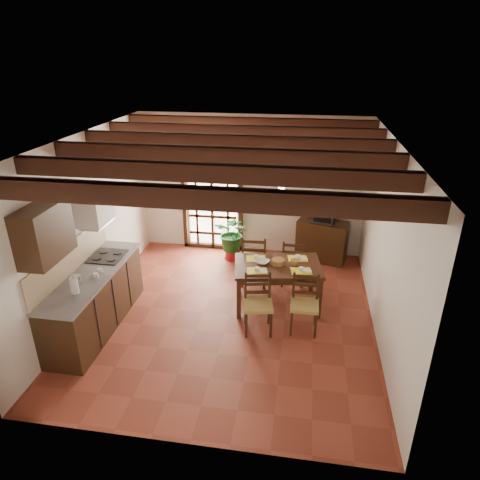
% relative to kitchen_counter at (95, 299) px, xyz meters
% --- Properties ---
extents(ground_plane, '(5.00, 5.00, 0.00)m').
position_rel_kitchen_counter_xyz_m(ground_plane, '(1.96, 0.60, -0.47)').
color(ground_plane, brown).
extents(room_shell, '(4.52, 5.02, 2.81)m').
position_rel_kitchen_counter_xyz_m(room_shell, '(1.96, 0.60, 1.34)').
color(room_shell, silver).
rests_on(room_shell, ground_plane).
extents(ceiling_beams, '(4.50, 4.34, 0.20)m').
position_rel_kitchen_counter_xyz_m(ceiling_beams, '(1.96, 0.60, 2.22)').
color(ceiling_beams, black).
rests_on(ceiling_beams, room_shell).
extents(french_door, '(1.26, 0.11, 2.32)m').
position_rel_kitchen_counter_xyz_m(french_door, '(1.16, 3.05, 0.70)').
color(french_door, white).
rests_on(french_door, ground_plane).
extents(kitchen_counter, '(0.64, 2.25, 1.38)m').
position_rel_kitchen_counter_xyz_m(kitchen_counter, '(0.00, 0.00, 0.00)').
color(kitchen_counter, black).
rests_on(kitchen_counter, ground_plane).
extents(upper_cabinet, '(0.35, 0.80, 0.70)m').
position_rel_kitchen_counter_xyz_m(upper_cabinet, '(-0.12, -0.70, 1.38)').
color(upper_cabinet, black).
rests_on(upper_cabinet, room_shell).
extents(range_hood, '(0.38, 0.60, 0.54)m').
position_rel_kitchen_counter_xyz_m(range_hood, '(-0.09, 0.55, 1.26)').
color(range_hood, white).
rests_on(range_hood, room_shell).
extents(counter_items, '(0.50, 1.43, 0.25)m').
position_rel_kitchen_counter_xyz_m(counter_items, '(0.00, 0.09, 0.49)').
color(counter_items, black).
rests_on(counter_items, kitchen_counter).
extents(dining_table, '(1.50, 1.10, 0.75)m').
position_rel_kitchen_counter_xyz_m(dining_table, '(2.67, 1.02, 0.18)').
color(dining_table, '#3B1F13').
rests_on(dining_table, ground_plane).
extents(chair_near_left, '(0.49, 0.47, 0.91)m').
position_rel_kitchen_counter_xyz_m(chair_near_left, '(2.44, 0.27, -0.19)').
color(chair_near_left, '#AC9449').
rests_on(chair_near_left, ground_plane).
extents(chair_near_right, '(0.41, 0.39, 0.90)m').
position_rel_kitchen_counter_xyz_m(chair_near_right, '(3.13, 0.38, -0.19)').
color(chair_near_right, '#AC9449').
rests_on(chair_near_right, ground_plane).
extents(chair_far_left, '(0.46, 0.43, 0.97)m').
position_rel_kitchen_counter_xyz_m(chair_far_left, '(2.21, 1.66, -0.17)').
color(chair_far_left, '#AC9449').
rests_on(chair_far_left, ground_plane).
extents(chair_far_right, '(0.42, 0.40, 0.89)m').
position_rel_kitchen_counter_xyz_m(chair_far_right, '(2.89, 1.77, -0.19)').
color(chair_far_right, '#AC9449').
rests_on(chair_far_right, ground_plane).
extents(table_setting, '(1.00, 0.67, 0.09)m').
position_rel_kitchen_counter_xyz_m(table_setting, '(2.67, 1.02, 0.30)').
color(table_setting, yellow).
rests_on(table_setting, dining_table).
extents(table_bowl, '(0.28, 0.28, 0.05)m').
position_rel_kitchen_counter_xyz_m(table_bowl, '(2.42, 1.03, 0.30)').
color(table_bowl, white).
rests_on(table_bowl, dining_table).
extents(sideboard, '(1.05, 0.67, 0.82)m').
position_rel_kitchen_counter_xyz_m(sideboard, '(3.42, 2.83, -0.06)').
color(sideboard, black).
rests_on(sideboard, ground_plane).
extents(crt_tv, '(0.48, 0.46, 0.36)m').
position_rel_kitchen_counter_xyz_m(crt_tv, '(3.42, 2.82, 0.54)').
color(crt_tv, black).
rests_on(crt_tv, sideboard).
extents(fuse_box, '(0.25, 0.03, 0.32)m').
position_rel_kitchen_counter_xyz_m(fuse_box, '(3.46, 3.08, 1.28)').
color(fuse_box, white).
rests_on(fuse_box, room_shell).
extents(plant_pot, '(0.35, 0.35, 0.22)m').
position_rel_kitchen_counter_xyz_m(plant_pot, '(1.66, 2.60, -0.36)').
color(plant_pot, maroon).
rests_on(plant_pot, ground_plane).
extents(potted_plant, '(1.91, 1.68, 1.98)m').
position_rel_kitchen_counter_xyz_m(potted_plant, '(1.66, 2.60, 0.10)').
color(potted_plant, '#144C19').
rests_on(potted_plant, ground_plane).
extents(wall_shelf, '(0.20, 0.42, 0.20)m').
position_rel_kitchen_counter_xyz_m(wall_shelf, '(4.10, 2.20, 1.04)').
color(wall_shelf, black).
rests_on(wall_shelf, room_shell).
extents(shelf_vase, '(0.15, 0.15, 0.15)m').
position_rel_kitchen_counter_xyz_m(shelf_vase, '(4.10, 2.20, 1.18)').
color(shelf_vase, '#B2BFB2').
rests_on(shelf_vase, wall_shelf).
extents(shelf_flowers, '(0.14, 0.14, 0.36)m').
position_rel_kitchen_counter_xyz_m(shelf_flowers, '(4.10, 2.20, 1.38)').
color(shelf_flowers, yellow).
rests_on(shelf_flowers, shelf_vase).
extents(framed_picture, '(0.03, 0.32, 0.32)m').
position_rel_kitchen_counter_xyz_m(framed_picture, '(4.18, 2.20, 1.58)').
color(framed_picture, brown).
rests_on(framed_picture, room_shell).
extents(pendant_lamp, '(0.36, 0.36, 0.84)m').
position_rel_kitchen_counter_xyz_m(pendant_lamp, '(2.67, 1.12, 1.60)').
color(pendant_lamp, black).
rests_on(pendant_lamp, room_shell).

